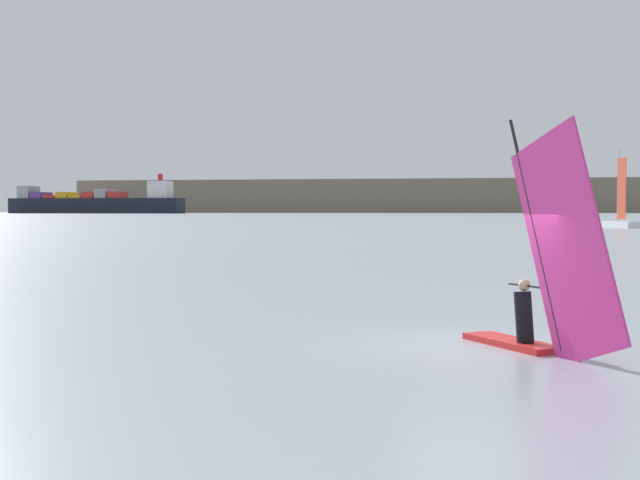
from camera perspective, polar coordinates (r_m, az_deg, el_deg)
ground_plane at (r=16.23m, az=10.19°, el=-7.13°), size 4000.00×4000.00×0.00m
windsurfer at (r=15.68m, az=14.80°, el=-2.93°), size 1.91×3.97×4.47m
cargo_ship at (r=724.95m, az=-14.87°, el=2.45°), size 147.50×51.51×32.48m
distant_headland at (r=1113.22m, az=20.10°, el=2.66°), size 1297.05×730.04×34.40m
small_sailboat at (r=131.95m, az=19.55°, el=1.25°), size 3.23×9.01×11.63m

